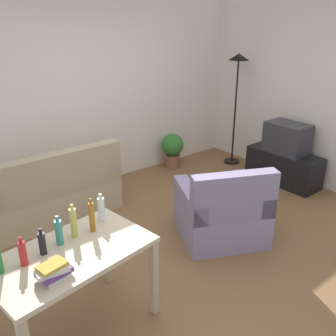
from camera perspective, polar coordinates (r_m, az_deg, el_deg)
The scene contains 17 objects.
ground_plane at distance 4.28m, azimuth 3.19°, elevation -11.82°, with size 5.20×4.40×0.02m, color brown.
wall_rear at distance 5.47m, azimuth -12.23°, elevation 10.99°, with size 5.20×0.10×2.70m, color silver.
wall_right at distance 5.72m, azimuth 23.75°, elevation 10.10°, with size 0.10×4.40×2.70m, color beige.
couch at distance 4.92m, azimuth -17.26°, elevation -3.71°, with size 1.62×0.84×0.92m.
tv_stand at distance 5.93m, azimuth 17.11°, elevation 0.14°, with size 0.44×1.10×0.48m.
tv at distance 5.78m, azimuth 17.65°, elevation 4.37°, with size 0.41×0.60×0.44m.
torchiere_lamp at distance 6.22m, azimuth 10.47°, elevation 13.08°, with size 0.32×0.32×1.81m.
desk at distance 3.01m, azimuth -14.40°, elevation -13.89°, with size 1.29×0.87×0.76m.
potted_plant at distance 6.18m, azimuth 0.69°, elevation 3.01°, with size 0.36×0.36×0.57m.
armchair at distance 4.28m, azimuth 8.27°, elevation -6.77°, with size 1.17×1.15×0.92m.
bottle_red at distance 2.86m, azimuth -21.17°, elevation -11.94°, with size 0.05×0.05×0.22m.
bottle_dark at distance 2.93m, azimuth -18.54°, elevation -10.75°, with size 0.05×0.05×0.21m.
bottle_tall at distance 3.00m, azimuth -16.24°, elevation -9.30°, with size 0.06×0.06×0.24m.
bottle_squat at distance 3.06m, azimuth -14.15°, elevation -7.98°, with size 0.05×0.05×0.28m.
bottle_amber at distance 3.09m, azimuth -11.48°, elevation -7.26°, with size 0.05×0.05×0.29m.
bottle_clear at distance 3.24m, azimuth -10.10°, elevation -6.12°, with size 0.06×0.06×0.25m.
book_stack at distance 2.70m, azimuth -17.01°, elevation -14.73°, with size 0.25×0.19×0.11m.
Camera 1 is at (-2.38, -2.61, 2.41)m, focal length 40.18 mm.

